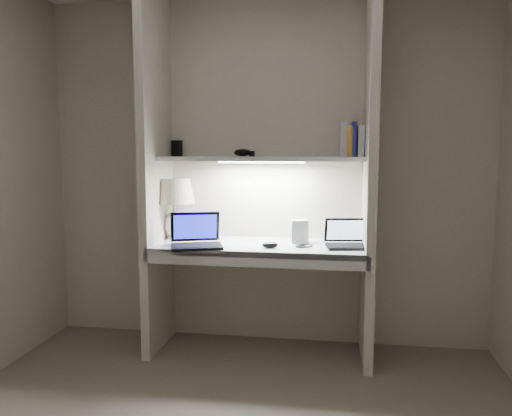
% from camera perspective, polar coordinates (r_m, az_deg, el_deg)
% --- Properties ---
extents(back_wall, '(3.20, 0.01, 2.50)m').
position_cam_1_polar(back_wall, '(3.64, 1.03, 4.12)').
color(back_wall, beige).
rests_on(back_wall, floor).
extents(alcove_panel_left, '(0.06, 0.55, 2.50)m').
position_cam_1_polar(alcove_panel_left, '(3.55, -11.37, 3.93)').
color(alcove_panel_left, beige).
rests_on(alcove_panel_left, floor).
extents(alcove_panel_right, '(0.06, 0.55, 2.50)m').
position_cam_1_polar(alcove_panel_right, '(3.34, 12.89, 3.74)').
color(alcove_panel_right, beige).
rests_on(alcove_panel_right, floor).
extents(desk, '(1.40, 0.55, 0.04)m').
position_cam_1_polar(desk, '(3.43, 0.38, -4.45)').
color(desk, white).
rests_on(desk, alcove_panel_left).
extents(desk_apron, '(1.46, 0.03, 0.10)m').
position_cam_1_polar(desk_apron, '(3.18, -0.31, -5.86)').
color(desk_apron, silver).
rests_on(desk_apron, desk).
extents(shelf, '(1.40, 0.36, 0.03)m').
position_cam_1_polar(shelf, '(3.46, 0.62, 5.65)').
color(shelf, silver).
rests_on(shelf, back_wall).
extents(strip_light, '(0.60, 0.04, 0.02)m').
position_cam_1_polar(strip_light, '(3.46, 0.62, 5.28)').
color(strip_light, white).
rests_on(strip_light, shelf).
extents(table_lamp, '(0.30, 0.30, 0.44)m').
position_cam_1_polar(table_lamp, '(3.64, -9.35, 1.14)').
color(table_lamp, white).
rests_on(table_lamp, desk).
extents(laptop_main, '(0.40, 0.38, 0.22)m').
position_cam_1_polar(laptop_main, '(3.35, -6.86, -3.52)').
color(laptop_main, black).
rests_on(laptop_main, desk).
extents(laptop_netbook, '(0.32, 0.29, 0.18)m').
position_cam_1_polar(laptop_netbook, '(3.38, 10.44, -3.65)').
color(laptop_netbook, black).
rests_on(laptop_netbook, desk).
extents(speaker, '(0.13, 0.11, 0.16)m').
position_cam_1_polar(speaker, '(3.46, 4.95, -2.68)').
color(speaker, silver).
rests_on(speaker, desk).
extents(mouse, '(0.12, 0.09, 0.04)m').
position_cam_1_polar(mouse, '(3.29, 1.62, -4.24)').
color(mouse, black).
rests_on(mouse, desk).
extents(cable_coil, '(0.13, 0.13, 0.01)m').
position_cam_1_polar(cable_coil, '(3.34, 5.70, -4.32)').
color(cable_coil, black).
rests_on(cable_coil, desk).
extents(sticky_note, '(0.10, 0.10, 0.00)m').
position_cam_1_polar(sticky_note, '(3.52, -7.73, -3.89)').
color(sticky_note, '#FAFF35').
rests_on(sticky_note, desk).
extents(book_row, '(0.22, 0.16, 0.24)m').
position_cam_1_polar(book_row, '(3.51, 11.42, 7.59)').
color(book_row, '#BABABA').
rests_on(book_row, shelf).
extents(shelf_box, '(0.08, 0.07, 0.12)m').
position_cam_1_polar(shelf_box, '(3.71, -9.04, 6.75)').
color(shelf_box, black).
rests_on(shelf_box, shelf).
extents(shelf_gadget, '(0.13, 0.11, 0.05)m').
position_cam_1_polar(shelf_gadget, '(3.49, -1.54, 6.35)').
color(shelf_gadget, black).
rests_on(shelf_gadget, shelf).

